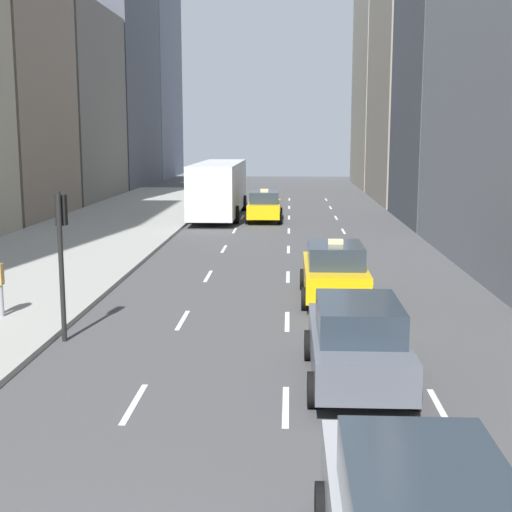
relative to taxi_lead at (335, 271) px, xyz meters
The scene contains 9 objects.
sidewalk_left 15.16m from the taxi_lead, 136.62° to the left, with size 8.00×66.00×0.15m, color #9E9E99.
lane_markings 6.60m from the taxi_lead, 102.35° to the left, with size 5.72×56.00×0.01m.
building_row_left 31.49m from the taxi_lead, 128.14° to the left, with size 6.00×87.82×36.56m.
building_row_right 22.32m from the taxi_lead, 66.26° to the left, with size 6.00×73.67×26.44m.
taxi_lead is the anchor object (origin of this frame).
taxi_second 19.64m from the taxi_lead, 98.20° to the left, with size 2.02×4.40×1.87m.
sedan_silver_behind 7.28m from the taxi_lead, 90.00° to the right, with size 2.02×4.49×1.72m.
city_bus 22.37m from the taxi_lead, 104.54° to the left, with size 2.80×11.61×3.25m.
traffic_light_pole 8.30m from the taxi_lead, 145.88° to the right, with size 0.24×0.42×3.60m.
Camera 1 is at (2.65, -4.38, 4.91)m, focal length 50.00 mm.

